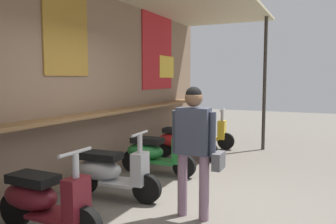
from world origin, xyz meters
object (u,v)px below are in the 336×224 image
scooter_silver (109,171)px  scooter_green (153,153)px  scooter_yellow (202,132)px  scooter_red (182,141)px  shopper_with_handbag (195,140)px  scooter_maroon (42,199)px

scooter_silver → scooter_green: size_ratio=1.00×
scooter_green → scooter_yellow: same height
scooter_red → shopper_with_handbag: shopper_with_handbag is taller
scooter_red → scooter_yellow: bearing=87.2°
scooter_green → shopper_with_handbag: 2.07m
scooter_silver → scooter_yellow: size_ratio=1.00×
scooter_maroon → shopper_with_handbag: bearing=40.8°
scooter_green → scooter_yellow: 2.58m
scooter_red → shopper_with_handbag: size_ratio=0.88×
scooter_maroon → scooter_yellow: same height
scooter_green → scooter_red: same height
scooter_maroon → scooter_red: same height
scooter_yellow → shopper_with_handbag: size_ratio=0.88×
scooter_silver → scooter_maroon: bearing=-94.3°
scooter_maroon → scooter_red: bearing=90.9°
scooter_red → scooter_green: bearing=-92.8°
scooter_silver → scooter_yellow: 3.92m
scooter_green → scooter_maroon: bearing=-92.0°
scooter_silver → scooter_red: 2.63m
scooter_maroon → scooter_green: same height
scooter_red → shopper_with_handbag: bearing=-67.1°
scooter_maroon → shopper_with_handbag: 1.83m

